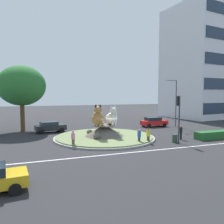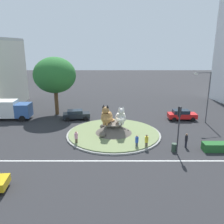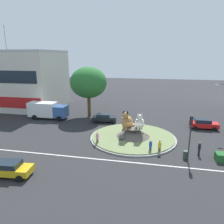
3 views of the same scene
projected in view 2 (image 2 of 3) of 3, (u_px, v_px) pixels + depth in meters
The scene contains 16 objects.
ground_plane at pixel (113, 135), 30.02m from camera, with size 160.00×160.00×0.00m, color #28282B.
lane_centreline at pixel (114, 161), 23.23m from camera, with size 112.00×0.20×0.01m, color silver.
roundabout_island at pixel (113, 131), 29.88m from camera, with size 11.94×11.94×1.61m.
cat_statue_tabby at pixel (106, 116), 29.05m from camera, with size 2.01×2.56×2.53m.
cat_statue_white at pixel (120, 117), 29.11m from camera, with size 1.46×2.36×2.32m.
traffic_light_mast at pixel (178, 121), 24.08m from camera, with size 0.34×0.46×5.06m.
broadleaf_tree_behind_island at pixel (54, 75), 37.17m from camera, with size 6.69×6.69×9.31m.
streetlight_arm at pixel (206, 94), 33.43m from camera, with size 2.65×0.79×7.47m.
pedestrian_black_shirt at pixel (186, 140), 26.11m from camera, with size 0.31×0.31×1.64m.
pedestrian_blue_shirt at pixel (136, 142), 25.81m from camera, with size 0.36×0.36×1.58m.
pedestrian_yellow_shirt at pixel (146, 141), 25.75m from camera, with size 0.39×0.39×1.65m.
pedestrian_pink_shirt at pixel (76, 138), 26.73m from camera, with size 0.39×0.39×1.68m.
sedan_on_far_lane at pixel (181, 115), 35.86m from camera, with size 4.25×1.99×1.56m.
parked_car_right at pixel (76, 114), 35.98m from camera, with size 4.27×2.42×1.49m.
delivery_box_truck at pixel (6, 109), 35.79m from camera, with size 7.14×2.76×2.99m.
litter_bin at pixel (174, 147), 25.21m from camera, with size 0.56×0.56×0.90m.
Camera 2 is at (-0.21, -28.06, 11.06)m, focal length 37.62 mm.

